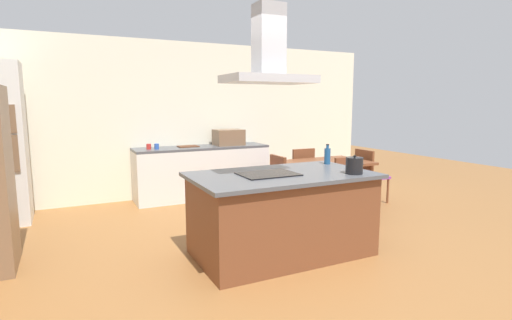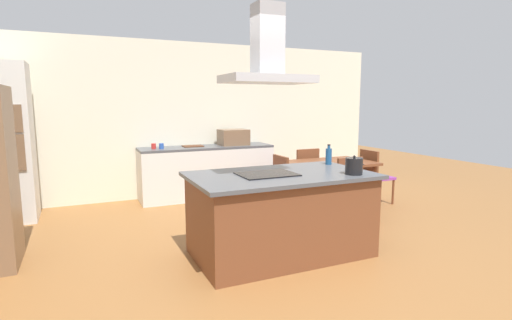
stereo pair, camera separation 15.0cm
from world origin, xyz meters
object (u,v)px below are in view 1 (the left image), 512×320
coffee_mug_red (149,147)px  chair_facing_island (351,185)px  cooktop (268,174)px  countertop_microwave (229,137)px  coffee_mug_blue (157,146)px  olive_oil_bottle (327,156)px  range_hood (269,58)px  tea_kettle (354,166)px  chair_at_right_end (369,172)px  chair_at_left_end (271,182)px  cutting_board (188,146)px  dining_table (323,167)px  chair_facing_back_wall (300,170)px

coffee_mug_red → chair_facing_island: coffee_mug_red is taller
cooktop → countertop_microwave: 2.97m
cooktop → coffee_mug_blue: (-0.56, 2.83, 0.04)m
coffee_mug_red → olive_oil_bottle: bearing=-56.7°
coffee_mug_blue → range_hood: size_ratio=0.10×
cooktop → tea_kettle: size_ratio=2.56×
chair_at_right_end → chair_at_left_end: 1.83m
chair_at_left_end → chair_at_right_end: bearing=0.0°
coffee_mug_red → coffee_mug_blue: 0.12m
tea_kettle → coffee_mug_blue: 3.49m
countertop_microwave → coffee_mug_blue: (-1.29, -0.05, -0.09)m
tea_kettle → range_hood: (-0.85, 0.36, 1.11)m
cutting_board → dining_table: bearing=-44.1°
cutting_board → chair_at_right_end: 3.08m
cooktop → chair_facing_island: cooktop is taller
dining_table → chair_facing_back_wall: 0.68m
cooktop → countertop_microwave: countertop_microwave is taller
chair_at_left_end → range_hood: 2.20m
tea_kettle → coffee_mug_blue: size_ratio=2.60×
countertop_microwave → coffee_mug_blue: 1.29m
countertop_microwave → coffee_mug_blue: bearing=-177.6°
cooktop → countertop_microwave: size_ratio=1.20×
chair_facing_island → cutting_board: bearing=126.2°
cooktop → coffee_mug_red: bearing=103.4°
countertop_microwave → coffee_mug_red: bearing=-179.1°
range_hood → coffee_mug_blue: bearing=101.2°
coffee_mug_blue → chair_at_right_end: size_ratio=0.10×
range_hood → chair_at_right_end: bearing=26.9°
cooktop → olive_oil_bottle: bearing=17.5°
olive_oil_bottle → chair_at_right_end: olive_oil_bottle is taller
coffee_mug_blue → chair_at_left_end: coffee_mug_blue is taller
olive_oil_bottle → chair_at_right_end: size_ratio=0.28×
cutting_board → chair_facing_island: (1.67, -2.28, -0.40)m
tea_kettle → range_hood: 1.45m
range_hood → cutting_board: bearing=90.1°
dining_table → range_hood: bearing=-141.8°
cooktop → chair_at_right_end: size_ratio=0.67×
olive_oil_bottle → countertop_microwave: bearing=95.9°
coffee_mug_red → chair_facing_back_wall: bearing=-20.5°
cutting_board → cooktop: bearing=-89.9°
olive_oil_bottle → tea_kettle: bearing=-102.1°
cooktop → olive_oil_bottle: 1.05m
cooktop → chair_facing_back_wall: cooktop is taller
cooktop → range_hood: 1.20m
dining_table → chair_at_right_end: size_ratio=1.57×
chair_facing_back_wall → chair_at_left_end: size_ratio=1.00×
olive_oil_bottle → chair_at_left_end: 1.14m
chair_facing_back_wall → coffee_mug_blue: bearing=159.2°
olive_oil_bottle → chair_at_left_end: bearing=103.5°
dining_table → cooktop: bearing=-141.8°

